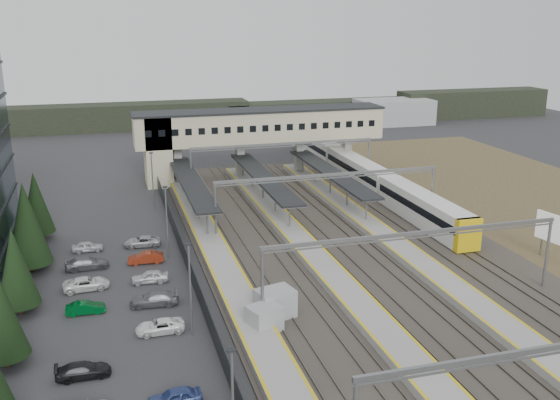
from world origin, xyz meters
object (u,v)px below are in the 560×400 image
object	(u,v)px
relay_cabin_far	(264,319)
train	(360,172)
billboard	(560,233)
relay_cabin_near	(275,304)
footbridge	(244,130)

from	to	relation	value
relay_cabin_far	train	world-z (taller)	train
train	billboard	distance (m)	36.73
train	relay_cabin_near	bearing A→B (deg)	-121.77
train	footbridge	bearing A→B (deg)	150.59
train	billboard	size ratio (longest dim) A/B	10.28
billboard	relay_cabin_far	bearing A→B (deg)	-169.85
relay_cabin_near	train	world-z (taller)	train
relay_cabin_far	relay_cabin_near	bearing A→B (deg)	55.37
train	billboard	world-z (taller)	billboard
relay_cabin_far	train	size ratio (longest dim) A/B	0.05
relay_cabin_far	footbridge	world-z (taller)	footbridge
relay_cabin_far	billboard	xyz separation A→B (m)	(33.62, 6.02, 2.38)
train	billboard	bearing A→B (deg)	-78.25
relay_cabin_far	billboard	bearing A→B (deg)	10.15
relay_cabin_near	billboard	size ratio (longest dim) A/B	0.60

